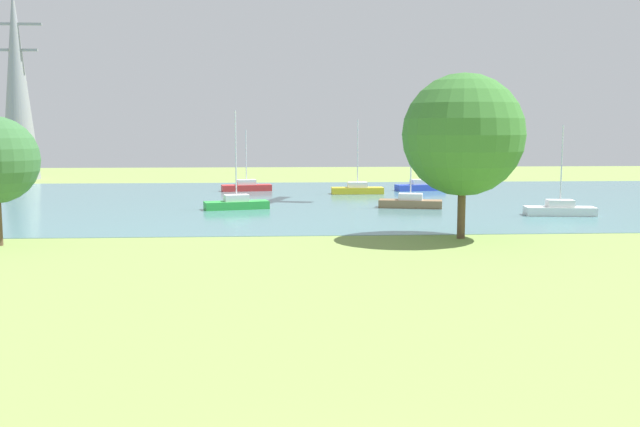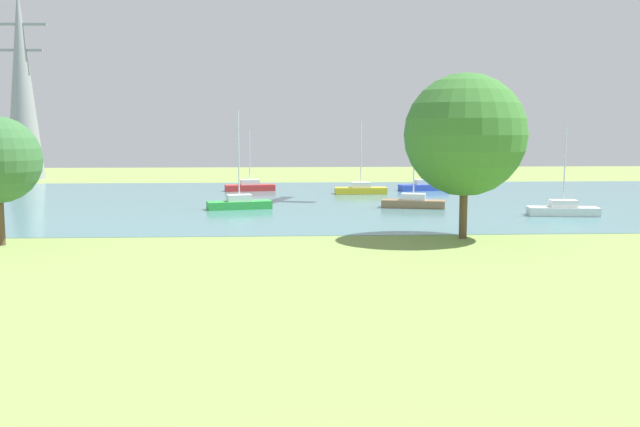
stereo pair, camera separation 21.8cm
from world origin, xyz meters
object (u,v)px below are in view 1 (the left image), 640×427
object	(u,v)px
tree_west_far	(463,135)
electricity_pylon	(17,83)
sailboat_brown	(410,202)
sailboat_green	(237,203)
sailboat_yellow	(357,189)
sailboat_blue	(420,186)
sailboat_red	(246,186)
sailboat_white	(560,209)

from	to	relation	value
tree_west_far	electricity_pylon	world-z (taller)	electricity_pylon
sailboat_brown	sailboat_green	size ratio (longest dim) A/B	1.09
sailboat_green	electricity_pylon	bearing A→B (deg)	129.38
sailboat_brown	sailboat_yellow	size ratio (longest dim) A/B	1.17
sailboat_blue	sailboat_red	size ratio (longest dim) A/B	1.29
sailboat_red	tree_west_far	bearing A→B (deg)	-66.75
electricity_pylon	sailboat_yellow	bearing A→B (deg)	-29.63
sailboat_green	sailboat_blue	bearing A→B (deg)	41.57
sailboat_blue	sailboat_green	world-z (taller)	sailboat_blue
sailboat_yellow	sailboat_white	bearing A→B (deg)	-54.46
sailboat_brown	sailboat_yellow	distance (m)	12.17
sailboat_white	sailboat_brown	xyz separation A→B (m)	(-9.56, 5.41, 0.02)
sailboat_brown	sailboat_yellow	world-z (taller)	sailboat_brown
sailboat_white	sailboat_blue	size ratio (longest dim) A/B	0.82
sailboat_yellow	sailboat_green	size ratio (longest dim) A/B	0.93
electricity_pylon	tree_west_far	bearing A→B (deg)	-49.96
sailboat_white	sailboat_yellow	size ratio (longest dim) A/B	0.91
sailboat_brown	tree_west_far	bearing A→B (deg)	-90.07
sailboat_white	sailboat_blue	distance (m)	21.19
sailboat_brown	sailboat_blue	distance (m)	15.44
sailboat_red	sailboat_yellow	distance (m)	11.12
sailboat_white	sailboat_yellow	world-z (taller)	sailboat_yellow
sailboat_white	sailboat_blue	bearing A→B (deg)	105.88
sailboat_brown	sailboat_red	world-z (taller)	sailboat_brown
sailboat_brown	sailboat_blue	world-z (taller)	sailboat_brown
sailboat_yellow	tree_west_far	world-z (taller)	tree_west_far
sailboat_red	sailboat_yellow	world-z (taller)	sailboat_yellow
sailboat_red	electricity_pylon	xyz separation A→B (m)	(-27.80, 18.04, 10.99)
sailboat_white	sailboat_red	bearing A→B (deg)	137.37
electricity_pylon	sailboat_brown	bearing A→B (deg)	-39.33
sailboat_red	sailboat_green	distance (m)	15.75
sailboat_white	sailboat_red	xyz separation A→B (m)	(-22.80, 20.99, -0.00)
sailboat_blue	electricity_pylon	size ratio (longest dim) A/B	0.34
sailboat_white	sailboat_green	distance (m)	23.46
sailboat_brown	tree_west_far	distance (m)	16.08
sailboat_brown	sailboat_green	world-z (taller)	sailboat_brown
sailboat_white	sailboat_red	distance (m)	31.00
sailboat_white	tree_west_far	xyz separation A→B (m)	(-9.58, -9.78, 5.28)
sailboat_white	sailboat_blue	xyz separation A→B (m)	(-5.80, 20.38, 0.02)
sailboat_yellow	electricity_pylon	distance (m)	45.38
sailboat_yellow	tree_west_far	xyz separation A→B (m)	(2.75, -27.05, 5.27)
electricity_pylon	sailboat_red	bearing A→B (deg)	-32.98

